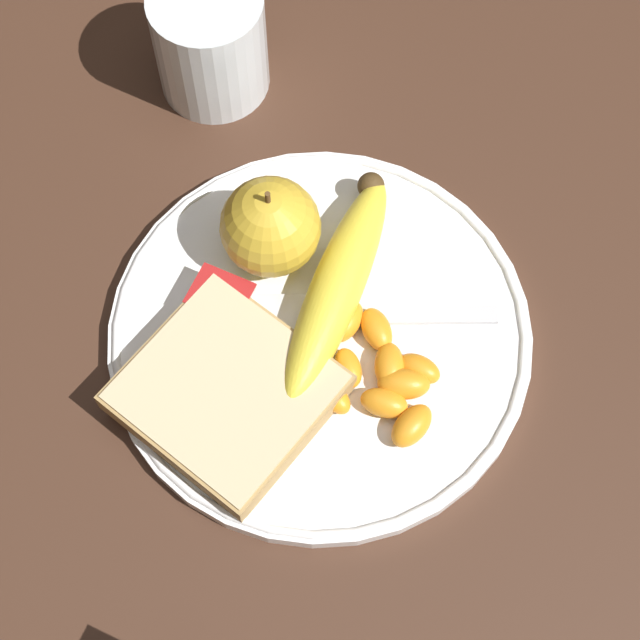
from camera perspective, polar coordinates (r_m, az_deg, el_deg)
ground_plane at (r=0.73m, az=-0.00°, el=-1.02°), size 3.00×3.00×0.00m
plate at (r=0.72m, az=-0.00°, el=-0.78°), size 0.29×0.29×0.01m
juice_glass at (r=0.81m, az=-5.86°, el=14.42°), size 0.08×0.08×0.09m
apple at (r=0.71m, az=-2.67°, el=4.98°), size 0.07×0.07×0.08m
banana at (r=0.71m, az=0.61°, el=2.05°), size 0.05×0.18×0.03m
bread_slice at (r=0.69m, az=-4.98°, el=-3.84°), size 0.15×0.14×0.02m
fork at (r=0.72m, az=1.19°, el=0.19°), size 0.17×0.09×0.00m
jam_packet at (r=0.72m, az=-5.30°, el=1.09°), size 0.04×0.03×0.02m
orange_segment_0 at (r=0.69m, az=3.44°, el=-4.44°), size 0.03×0.02×0.02m
orange_segment_1 at (r=0.70m, az=3.72°, el=-2.48°), size 0.03×0.04×0.02m
orange_segment_2 at (r=0.69m, az=4.91°, el=-5.64°), size 0.03×0.04×0.02m
orange_segment_3 at (r=0.69m, az=0.74°, el=-4.14°), size 0.03×0.03×0.02m
orange_segment_4 at (r=0.70m, az=5.30°, el=-2.64°), size 0.03×0.02×0.02m
orange_segment_5 at (r=0.71m, az=1.39°, el=-0.09°), size 0.02×0.03×0.02m
orange_segment_6 at (r=0.71m, az=3.03°, el=-0.50°), size 0.04×0.04×0.02m
orange_segment_7 at (r=0.70m, az=1.52°, el=-2.57°), size 0.03×0.03×0.02m
orange_segment_8 at (r=0.69m, az=4.48°, el=-3.42°), size 0.04×0.03×0.02m
orange_segment_9 at (r=0.70m, az=-0.52°, el=-2.66°), size 0.02×0.03×0.02m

